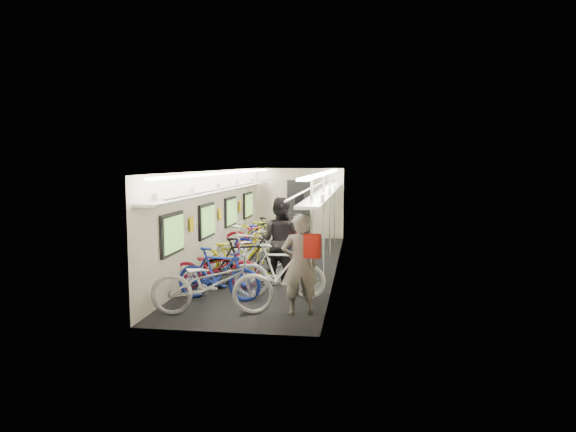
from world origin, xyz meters
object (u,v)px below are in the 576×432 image
(passenger_mid, at_px, (280,241))
(backpack, at_px, (312,246))
(passenger_near, at_px, (300,264))
(bicycle_0, at_px, (212,283))
(bicycle_1, at_px, (219,274))

(passenger_mid, height_order, backpack, passenger_mid)
(backpack, bearing_deg, passenger_near, 123.74)
(bicycle_0, distance_m, bicycle_1, 0.93)
(bicycle_0, xyz_separation_m, bicycle_1, (-0.15, 0.92, -0.05))
(passenger_near, xyz_separation_m, backpack, (0.26, -0.53, 0.41))
(passenger_near, xyz_separation_m, passenger_mid, (-0.69, 2.18, 0.06))
(bicycle_0, xyz_separation_m, passenger_near, (1.48, 0.23, 0.32))
(bicycle_0, relative_size, passenger_near, 1.21)
(passenger_near, bearing_deg, bicycle_0, -5.75)
(passenger_near, bearing_deg, bicycle_1, -37.50)
(bicycle_0, bearing_deg, bicycle_1, -1.11)
(bicycle_0, distance_m, passenger_near, 1.53)
(bicycle_1, distance_m, passenger_near, 1.80)
(bicycle_1, distance_m, passenger_mid, 1.82)
(bicycle_0, bearing_deg, passenger_mid, -28.31)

